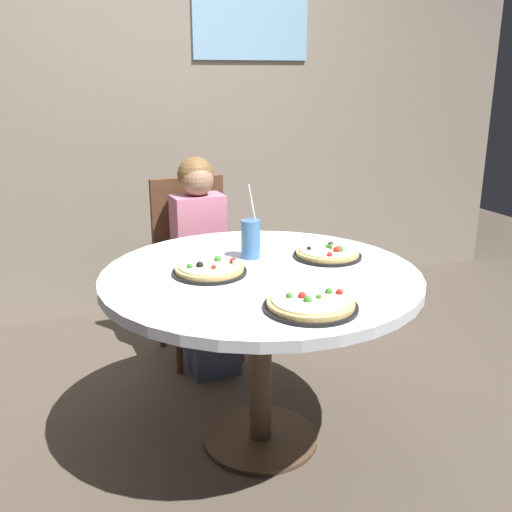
{
  "coord_description": "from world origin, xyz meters",
  "views": [
    {
      "loc": [
        -0.81,
        -1.99,
        1.49
      ],
      "look_at": [
        0.0,
        0.05,
        0.8
      ],
      "focal_mm": 41.42,
      "sensor_mm": 36.0,
      "label": 1
    }
  ],
  "objects_px": {
    "chair_wooden": "(193,257)",
    "dining_table": "(261,295)",
    "pizza_veggie": "(328,253)",
    "plate_small": "(265,242)",
    "pizza_cheese": "(210,269)",
    "diner_child": "(204,275)",
    "pizza_pepperoni": "(311,304)",
    "soda_cup": "(251,239)"
  },
  "relations": [
    {
      "from": "pizza_veggie",
      "to": "soda_cup",
      "type": "bearing_deg",
      "value": 159.94
    },
    {
      "from": "pizza_veggie",
      "to": "plate_small",
      "type": "distance_m",
      "value": 0.34
    },
    {
      "from": "chair_wooden",
      "to": "pizza_veggie",
      "type": "xyz_separation_m",
      "value": [
        0.33,
        -0.88,
        0.24
      ]
    },
    {
      "from": "soda_cup",
      "to": "pizza_pepperoni",
      "type": "bearing_deg",
      "value": -91.84
    },
    {
      "from": "pizza_pepperoni",
      "to": "soda_cup",
      "type": "bearing_deg",
      "value": 88.16
    },
    {
      "from": "dining_table",
      "to": "soda_cup",
      "type": "relative_size",
      "value": 4.02
    },
    {
      "from": "pizza_veggie",
      "to": "soda_cup",
      "type": "distance_m",
      "value": 0.33
    },
    {
      "from": "pizza_cheese",
      "to": "soda_cup",
      "type": "xyz_separation_m",
      "value": [
        0.22,
        0.13,
        0.06
      ]
    },
    {
      "from": "chair_wooden",
      "to": "pizza_veggie",
      "type": "relative_size",
      "value": 3.35
    },
    {
      "from": "dining_table",
      "to": "diner_child",
      "type": "distance_m",
      "value": 0.79
    },
    {
      "from": "pizza_pepperoni",
      "to": "plate_small",
      "type": "bearing_deg",
      "value": 78.24
    },
    {
      "from": "plate_small",
      "to": "chair_wooden",
      "type": "bearing_deg",
      "value": 106.57
    },
    {
      "from": "chair_wooden",
      "to": "dining_table",
      "type": "bearing_deg",
      "value": -89.86
    },
    {
      "from": "pizza_veggie",
      "to": "pizza_cheese",
      "type": "xyz_separation_m",
      "value": [
        -0.52,
        -0.02,
        -0.0
      ]
    },
    {
      "from": "pizza_pepperoni",
      "to": "chair_wooden",
      "type": "bearing_deg",
      "value": 90.59
    },
    {
      "from": "dining_table",
      "to": "chair_wooden",
      "type": "distance_m",
      "value": 0.97
    },
    {
      "from": "chair_wooden",
      "to": "pizza_pepperoni",
      "type": "distance_m",
      "value": 1.38
    },
    {
      "from": "chair_wooden",
      "to": "pizza_veggie",
      "type": "distance_m",
      "value": 0.97
    },
    {
      "from": "soda_cup",
      "to": "plate_small",
      "type": "relative_size",
      "value": 1.7
    },
    {
      "from": "pizza_veggie",
      "to": "plate_small",
      "type": "xyz_separation_m",
      "value": [
        -0.16,
        0.3,
        -0.01
      ]
    },
    {
      "from": "pizza_pepperoni",
      "to": "pizza_cheese",
      "type": "bearing_deg",
      "value": 113.54
    },
    {
      "from": "dining_table",
      "to": "pizza_pepperoni",
      "type": "bearing_deg",
      "value": -88.32
    },
    {
      "from": "chair_wooden",
      "to": "diner_child",
      "type": "relative_size",
      "value": 0.88
    },
    {
      "from": "plate_small",
      "to": "soda_cup",
      "type": "bearing_deg",
      "value": -127.15
    },
    {
      "from": "dining_table",
      "to": "pizza_cheese",
      "type": "bearing_deg",
      "value": 163.04
    },
    {
      "from": "pizza_cheese",
      "to": "soda_cup",
      "type": "relative_size",
      "value": 0.93
    },
    {
      "from": "diner_child",
      "to": "plate_small",
      "type": "distance_m",
      "value": 0.52
    },
    {
      "from": "pizza_pepperoni",
      "to": "plate_small",
      "type": "xyz_separation_m",
      "value": [
        0.16,
        0.77,
        -0.01
      ]
    },
    {
      "from": "chair_wooden",
      "to": "plate_small",
      "type": "distance_m",
      "value": 0.65
    },
    {
      "from": "dining_table",
      "to": "pizza_cheese",
      "type": "relative_size",
      "value": 4.32
    },
    {
      "from": "pizza_cheese",
      "to": "plate_small",
      "type": "distance_m",
      "value": 0.48
    },
    {
      "from": "diner_child",
      "to": "soda_cup",
      "type": "bearing_deg",
      "value": -87.23
    },
    {
      "from": "pizza_cheese",
      "to": "pizza_pepperoni",
      "type": "height_order",
      "value": "pizza_cheese"
    },
    {
      "from": "pizza_cheese",
      "to": "chair_wooden",
      "type": "bearing_deg",
      "value": 78.41
    },
    {
      "from": "diner_child",
      "to": "pizza_pepperoni",
      "type": "bearing_deg",
      "value": -89.52
    },
    {
      "from": "pizza_veggie",
      "to": "diner_child",
      "type": "bearing_deg",
      "value": 115.16
    },
    {
      "from": "chair_wooden",
      "to": "plate_small",
      "type": "relative_size",
      "value": 5.28
    },
    {
      "from": "dining_table",
      "to": "pizza_veggie",
      "type": "height_order",
      "value": "pizza_veggie"
    },
    {
      "from": "pizza_pepperoni",
      "to": "soda_cup",
      "type": "xyz_separation_m",
      "value": [
        0.02,
        0.58,
        0.06
      ]
    },
    {
      "from": "dining_table",
      "to": "plate_small",
      "type": "xyz_separation_m",
      "value": [
        0.17,
        0.37,
        0.1
      ]
    },
    {
      "from": "dining_table",
      "to": "pizza_veggie",
      "type": "xyz_separation_m",
      "value": [
        0.33,
        0.07,
        0.11
      ]
    },
    {
      "from": "pizza_veggie",
      "to": "pizza_pepperoni",
      "type": "distance_m",
      "value": 0.57
    }
  ]
}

